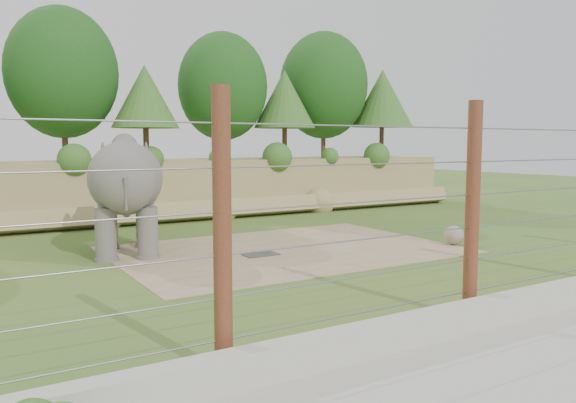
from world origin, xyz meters
TOP-DOWN VIEW (x-y plane):
  - ground at (0.00, 0.00)m, footprint 90.00×90.00m
  - back_embankment at (0.59, 12.68)m, footprint 30.00×5.52m
  - dirt_patch at (0.50, 3.00)m, footprint 10.00×7.00m
  - drain_grate at (-0.55, 2.61)m, footprint 1.00×0.60m
  - elephant at (-3.78, 4.87)m, footprint 2.88×4.59m
  - stone_ball at (5.50, 0.87)m, footprint 0.61×0.61m
  - retaining_wall at (0.00, -5.00)m, footprint 26.00×0.35m
  - barrier_fence at (0.00, -4.50)m, footprint 20.26×0.26m

SIDE VIEW (x-z plane):
  - ground at x=0.00m, z-range 0.00..0.00m
  - dirt_patch at x=0.50m, z-range 0.00..0.02m
  - drain_grate at x=-0.55m, z-range 0.02..0.05m
  - retaining_wall at x=0.00m, z-range 0.00..0.50m
  - stone_ball at x=5.50m, z-range 0.02..0.63m
  - elephant at x=-3.78m, z-range 0.00..3.45m
  - barrier_fence at x=0.00m, z-range 0.00..4.00m
  - back_embankment at x=0.59m, z-range -0.42..8.35m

